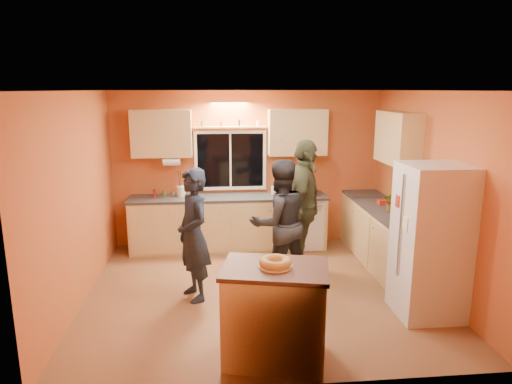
{
  "coord_description": "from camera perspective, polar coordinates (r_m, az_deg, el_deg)",
  "views": [
    {
      "loc": [
        -0.6,
        -5.59,
        2.62
      ],
      "look_at": [
        -0.02,
        0.4,
        1.26
      ],
      "focal_mm": 32.0,
      "sensor_mm": 36.0,
      "label": 1
    }
  ],
  "objects": [
    {
      "name": "potted_plant",
      "position": [
        6.79,
        16.75,
        -1.13
      ],
      "size": [
        0.32,
        0.29,
        0.31
      ],
      "primitive_type": "imported",
      "rotation": [
        0.0,
        0.0,
        -0.2
      ],
      "color": "gray",
      "rests_on": "right_counter"
    },
    {
      "name": "right_counter",
      "position": [
        6.95,
        16.42,
        -5.97
      ],
      "size": [
        0.62,
        1.84,
        0.9
      ],
      "color": "tan",
      "rests_on": "ground"
    },
    {
      "name": "back_counter",
      "position": [
        7.63,
        -0.68,
        -3.76
      ],
      "size": [
        4.23,
        0.62,
        0.9
      ],
      "color": "tan",
      "rests_on": "ground"
    },
    {
      "name": "utensil_crock",
      "position": [
        7.55,
        -9.31,
        0.08
      ],
      "size": [
        0.14,
        0.14,
        0.17
      ],
      "primitive_type": "cylinder",
      "color": "#F0ECC9",
      "rests_on": "back_counter"
    },
    {
      "name": "ground",
      "position": [
        6.2,
        0.57,
        -12.23
      ],
      "size": [
        4.5,
        4.5,
        0.0
      ],
      "primitive_type": "plane",
      "color": "brown",
      "rests_on": "ground"
    },
    {
      "name": "refrigerator",
      "position": [
        5.66,
        20.99,
        -5.79
      ],
      "size": [
        0.72,
        0.7,
        1.8
      ],
      "primitive_type": "cube",
      "color": "silver",
      "rests_on": "ground"
    },
    {
      "name": "person_right",
      "position": [
        6.56,
        6.02,
        -1.88
      ],
      "size": [
        0.81,
        1.23,
        1.94
      ],
      "primitive_type": "imported",
      "rotation": [
        0.0,
        0.0,
        1.24
      ],
      "color": "#373B25",
      "rests_on": "ground"
    },
    {
      "name": "room_shell",
      "position": [
        6.12,
        1.31,
        3.35
      ],
      "size": [
        4.54,
        4.04,
        2.61
      ],
      "color": "#B0672D",
      "rests_on": "ground"
    },
    {
      "name": "person_left",
      "position": [
        5.76,
        -7.83,
        -5.34
      ],
      "size": [
        0.61,
        0.72,
        1.68
      ],
      "primitive_type": "imported",
      "rotation": [
        0.0,
        0.0,
        -1.16
      ],
      "color": "black",
      "rests_on": "ground"
    },
    {
      "name": "bundt_pastry",
      "position": [
        4.37,
        2.43,
        -8.78
      ],
      "size": [
        0.31,
        0.31,
        0.09
      ],
      "primitive_type": "torus",
      "color": "#B38C49",
      "rests_on": "island"
    },
    {
      "name": "mixing_bowl",
      "position": [
        7.66,
        6.44,
        0.01
      ],
      "size": [
        0.41,
        0.41,
        0.08
      ],
      "primitive_type": "imported",
      "rotation": [
        0.0,
        0.0,
        0.3
      ],
      "color": "black",
      "rests_on": "back_counter"
    },
    {
      "name": "island",
      "position": [
        4.59,
        2.36,
        -14.87
      ],
      "size": [
        1.13,
        0.89,
        0.97
      ],
      "rotation": [
        0.0,
        0.0,
        -0.22
      ],
      "color": "tan",
      "rests_on": "ground"
    },
    {
      "name": "red_box",
      "position": [
        7.21,
        15.63,
        -1.23
      ],
      "size": [
        0.16,
        0.12,
        0.07
      ],
      "primitive_type": "cube",
      "rotation": [
        0.0,
        0.0,
        0.02
      ],
      "color": "#A32319",
      "rests_on": "right_counter"
    },
    {
      "name": "person_center",
      "position": [
        6.13,
        2.95,
        -3.9
      ],
      "size": [
        0.99,
        0.87,
        1.73
      ],
      "primitive_type": "imported",
      "rotation": [
        0.0,
        0.0,
        3.43
      ],
      "color": "black",
      "rests_on": "ground"
    }
  ]
}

